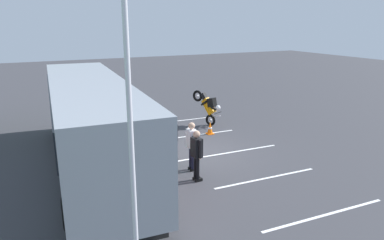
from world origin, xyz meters
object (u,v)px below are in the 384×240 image
at_px(tour_bus, 91,125).
at_px(traffic_cone, 210,128).
at_px(spectator_centre, 172,136).
at_px(parked_motorcycle_silver, 161,155).
at_px(spectator_right, 160,126).
at_px(stunt_motorcycle, 208,105).
at_px(spectator_left, 192,142).
at_px(flagpole, 132,179).
at_px(spectator_far_left, 197,151).
at_px(spectator_far_right, 152,120).

relative_size(tour_bus, traffic_cone, 18.27).
height_order(spectator_centre, parked_motorcycle_silver, spectator_centre).
relative_size(spectator_right, stunt_motorcycle, 0.96).
distance_m(spectator_left, flagpole, 7.36).
height_order(spectator_far_left, parked_motorcycle_silver, spectator_far_left).
distance_m(spectator_far_right, traffic_cone, 3.05).
distance_m(spectator_right, spectator_far_right, 1.12).
bearing_deg(spectator_centre, spectator_left, -166.22).
relative_size(spectator_right, parked_motorcycle_silver, 0.89).
height_order(spectator_centre, spectator_right, spectator_right).
height_order(spectator_far_left, spectator_right, spectator_right).
xyz_separation_m(spectator_far_left, parked_motorcycle_silver, (1.58, 0.65, -0.59)).
bearing_deg(spectator_left, flagpole, 146.81).
relative_size(spectator_far_right, parked_motorcycle_silver, 0.86).
relative_size(spectator_far_left, spectator_right, 0.98).
bearing_deg(tour_bus, spectator_left, -120.10).
height_order(tour_bus, traffic_cone, tour_bus).
relative_size(spectator_far_left, traffic_cone, 2.84).
bearing_deg(spectator_right, tour_bus, 100.37).
bearing_deg(stunt_motorcycle, spectator_left, 145.70).
bearing_deg(spectator_far_left, spectator_centre, 1.15).
relative_size(tour_bus, parked_motorcycle_silver, 5.62).
xyz_separation_m(spectator_far_left, spectator_right, (3.20, 0.08, 0.02)).
bearing_deg(spectator_right, traffic_cone, -69.06).
bearing_deg(spectator_right, spectator_centre, -178.02).
relative_size(spectator_left, spectator_centre, 1.04).
bearing_deg(spectator_right, spectator_far_left, -178.54).
xyz_separation_m(parked_motorcycle_silver, flagpole, (-6.67, 3.00, 2.49)).
xyz_separation_m(spectator_left, stunt_motorcycle, (4.86, -3.32, -0.03)).
bearing_deg(tour_bus, spectator_far_right, -60.51).
height_order(tour_bus, flagpole, flagpole).
height_order(spectator_centre, traffic_cone, spectator_centre).
bearing_deg(spectator_far_right, parked_motorcycle_silver, 167.00).
bearing_deg(flagpole, parked_motorcycle_silver, -24.24).
height_order(spectator_far_right, traffic_cone, spectator_far_right).
xyz_separation_m(tour_bus, spectator_far_right, (1.63, -2.88, -0.58)).
relative_size(spectator_left, flagpole, 0.30).
bearing_deg(traffic_cone, stunt_motorcycle, -24.59).
bearing_deg(spectator_centre, spectator_far_right, -0.44).
xyz_separation_m(spectator_far_left, stunt_motorcycle, (5.73, -3.56, -0.02)).
height_order(tour_bus, spectator_left, tour_bus).
bearing_deg(tour_bus, traffic_cone, -74.04).
relative_size(spectator_centre, stunt_motorcycle, 0.92).
xyz_separation_m(spectator_centre, spectator_right, (1.21, 0.04, 0.06)).
bearing_deg(traffic_cone, spectator_far_left, 146.09).
relative_size(parked_motorcycle_silver, stunt_motorcycle, 1.09).
distance_m(spectator_centre, spectator_right, 1.21).
bearing_deg(spectator_right, spectator_left, -172.24).
xyz_separation_m(spectator_left, traffic_cone, (3.49, -2.69, -0.78)).
distance_m(tour_bus, parked_motorcycle_silver, 2.77).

